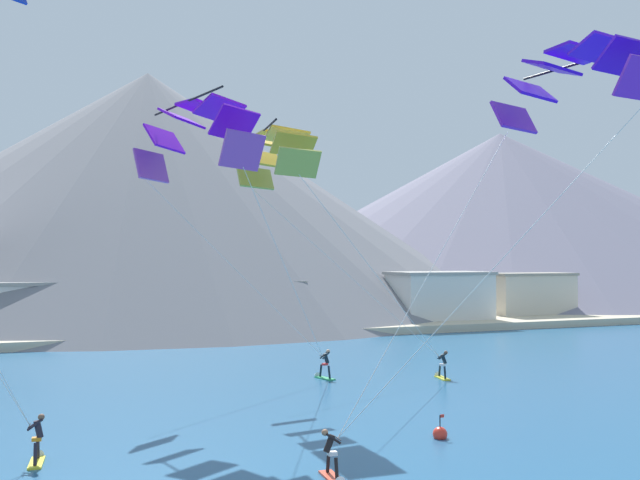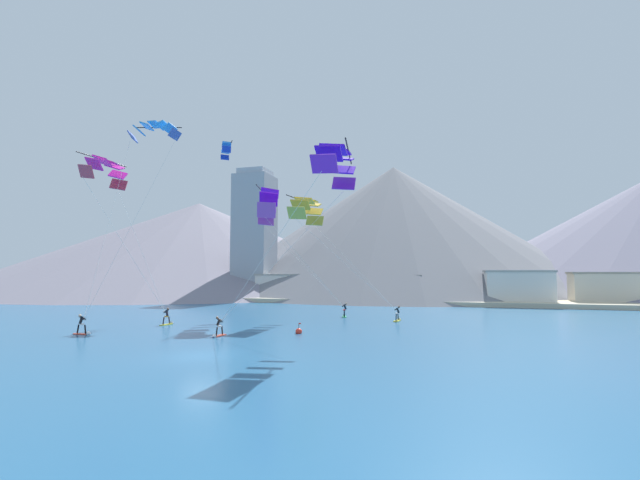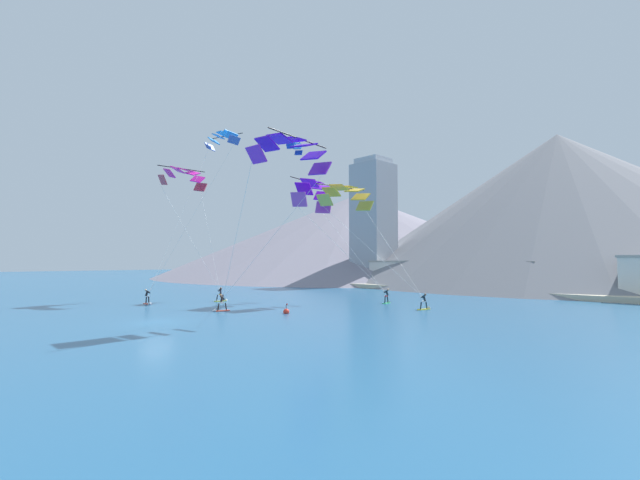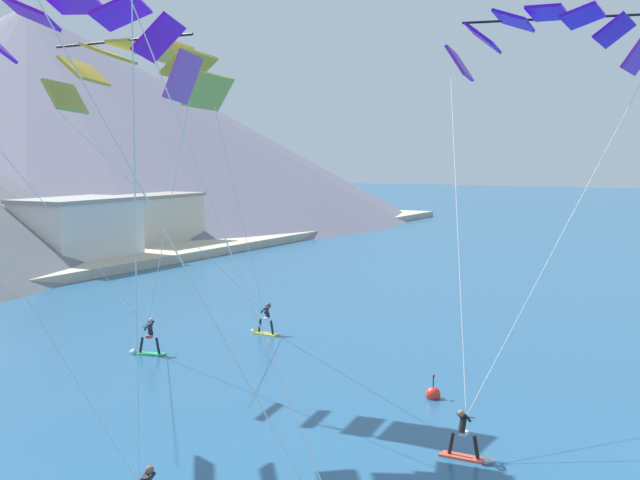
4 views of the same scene
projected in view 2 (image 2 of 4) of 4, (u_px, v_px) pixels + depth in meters
ground_plane at (201, 356)px, 26.37m from camera, size 400.00×400.00×0.00m
kitesurfer_near_lead at (398, 316)px, 45.16m from camera, size 0.67×1.78×1.66m
kitesurfer_near_trail at (168, 320)px, 41.86m from camera, size 0.60×1.77×1.73m
kitesurfer_mid_center at (344, 312)px, 49.16m from camera, size 0.85×1.78×1.73m
kitesurfer_far_left at (218, 331)px, 34.25m from camera, size 0.60×1.76×1.63m
kitesurfer_far_right at (83, 328)px, 35.29m from camera, size 1.76×0.62×1.75m
parafoil_kite_near_lead at (307, 208)px, 48.45m from camera, size 10.98×8.06×12.16m
parafoil_kite_near_trail at (107, 170)px, 43.02m from camera, size 7.91×6.93×15.27m
parafoil_kite_mid_center at (268, 203)px, 48.72m from camera, size 10.58×8.35×13.10m
parafoil_kite_far_left at (336, 162)px, 32.95m from camera, size 11.09×7.87×13.39m
parafoil_kite_far_right at (154, 131)px, 46.52m from camera, size 5.83×11.18×20.14m
parafoil_kite_distant_high_outer at (226, 148)px, 54.51m from camera, size 3.24×4.30×1.64m
race_marker_buoy at (299, 332)px, 35.83m from camera, size 0.56×0.56×1.02m
shoreline_strip at (355, 300)px, 72.63m from camera, size 180.00×10.00×0.70m
shore_building_harbour_front at (518, 288)px, 66.87m from camera, size 9.96×5.96×5.43m
shore_building_promenade_mid at (605, 289)px, 65.16m from camera, size 9.77×4.33×5.17m
shore_building_quay_east at (282, 286)px, 80.91m from camera, size 9.19×5.34×4.81m
shore_building_quay_west at (186, 284)px, 87.09m from camera, size 9.19×6.10×5.44m
shore_building_old_town at (401, 288)px, 73.76m from camera, size 7.55×6.29×4.69m
highrise_tower at (255, 235)px, 84.68m from camera, size 7.00×7.00×25.50m
mountain_peak_west_ridge at (394, 229)px, 113.69m from camera, size 99.95×99.95×33.30m
mountain_peak_central_summit at (198, 246)px, 128.41m from camera, size 122.78×122.78×25.90m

